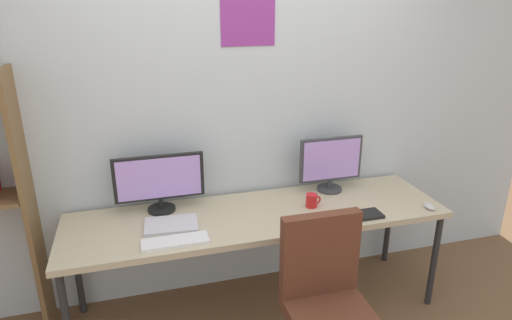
% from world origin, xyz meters
% --- Properties ---
extents(wall_back, '(4.86, 0.11, 2.60)m').
position_xyz_m(wall_back, '(0.00, 1.02, 1.30)').
color(wall_back, silver).
rests_on(wall_back, ground_plane).
extents(desk, '(2.46, 0.68, 0.74)m').
position_xyz_m(desk, '(0.00, 0.60, 0.69)').
color(desk, tan).
rests_on(desk, ground_plane).
extents(monitor_left, '(0.57, 0.18, 0.38)m').
position_xyz_m(monitor_left, '(-0.60, 0.81, 0.95)').
color(monitor_left, black).
rests_on(monitor_left, desk).
extents(monitor_right, '(0.46, 0.18, 0.40)m').
position_xyz_m(monitor_right, '(0.60, 0.81, 0.95)').
color(monitor_right, '#38383D').
rests_on(monitor_right, desk).
extents(keyboard_left, '(0.38, 0.13, 0.02)m').
position_xyz_m(keyboard_left, '(-0.56, 0.37, 0.75)').
color(keyboard_left, silver).
rests_on(keyboard_left, desk).
extents(keyboard_right, '(0.39, 0.13, 0.02)m').
position_xyz_m(keyboard_right, '(0.56, 0.37, 0.75)').
color(keyboard_right, black).
rests_on(keyboard_right, desk).
extents(mouse_left_side, '(0.06, 0.10, 0.03)m').
position_xyz_m(mouse_left_side, '(1.11, 0.35, 0.76)').
color(mouse_left_side, silver).
rests_on(mouse_left_side, desk).
extents(mouse_right_side, '(0.06, 0.10, 0.03)m').
position_xyz_m(mouse_right_side, '(0.28, 0.41, 0.76)').
color(mouse_right_side, '#38383D').
rests_on(mouse_right_side, desk).
extents(laptop_closed, '(0.34, 0.25, 0.02)m').
position_xyz_m(laptop_closed, '(-0.56, 0.57, 0.75)').
color(laptop_closed, silver).
rests_on(laptop_closed, desk).
extents(coffee_mug, '(0.11, 0.08, 0.09)m').
position_xyz_m(coffee_mug, '(0.37, 0.59, 0.79)').
color(coffee_mug, red).
rests_on(coffee_mug, desk).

